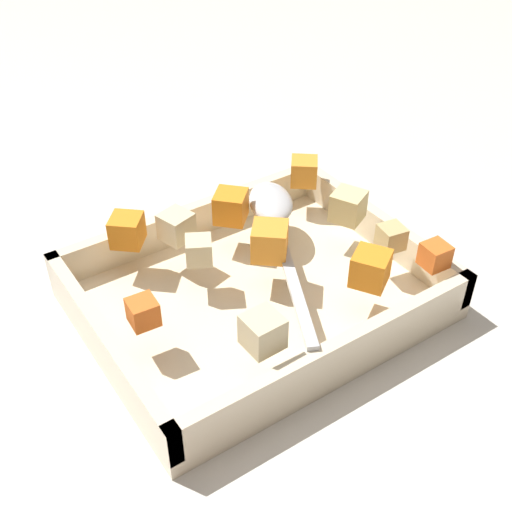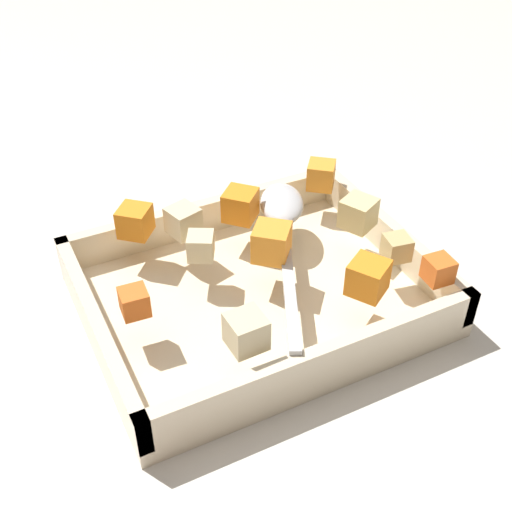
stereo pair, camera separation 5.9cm
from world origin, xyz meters
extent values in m
plane|color=beige|center=(0.00, 0.00, 0.00)|extent=(4.00, 4.00, 0.00)
cube|color=beige|center=(0.01, 0.01, 0.01)|extent=(0.31, 0.25, 0.01)
cube|color=beige|center=(0.01, -0.11, 0.03)|extent=(0.31, 0.01, 0.04)
cube|color=beige|center=(0.01, 0.12, 0.03)|extent=(0.31, 0.01, 0.04)
cube|color=beige|center=(-0.14, 0.01, 0.03)|extent=(0.01, 0.25, 0.04)
cube|color=beige|center=(0.16, 0.01, 0.03)|extent=(0.01, 0.25, 0.04)
cube|color=orange|center=(0.03, 0.01, 0.07)|extent=(0.05, 0.05, 0.03)
cube|color=orange|center=(-0.11, -0.01, 0.06)|extent=(0.02, 0.02, 0.02)
cube|color=orange|center=(-0.07, 0.10, 0.07)|extent=(0.04, 0.04, 0.03)
cube|color=orange|center=(0.13, 0.10, 0.06)|extent=(0.04, 0.04, 0.03)
cube|color=orange|center=(0.03, 0.08, 0.07)|extent=(0.04, 0.04, 0.03)
cube|color=orange|center=(0.08, -0.07, 0.07)|extent=(0.04, 0.04, 0.03)
cube|color=orange|center=(0.15, -0.08, 0.06)|extent=(0.02, 0.02, 0.02)
cube|color=beige|center=(-0.03, 0.04, 0.06)|extent=(0.03, 0.03, 0.02)
cube|color=tan|center=(0.13, -0.04, 0.06)|extent=(0.03, 0.03, 0.02)
cube|color=#E0CC89|center=(0.13, 0.02, 0.07)|extent=(0.04, 0.04, 0.03)
cube|color=beige|center=(-0.04, -0.08, 0.07)|extent=(0.03, 0.03, 0.03)
cube|color=beige|center=(-0.03, 0.08, 0.06)|extent=(0.03, 0.03, 0.03)
ellipsoid|color=silver|center=(0.07, 0.07, 0.06)|extent=(0.07, 0.08, 0.02)
cube|color=silver|center=(0.02, -0.03, 0.05)|extent=(0.08, 0.15, 0.01)
camera|label=1|loc=(-0.25, -0.38, 0.42)|focal=45.67mm
camera|label=2|loc=(-0.19, -0.41, 0.42)|focal=45.67mm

